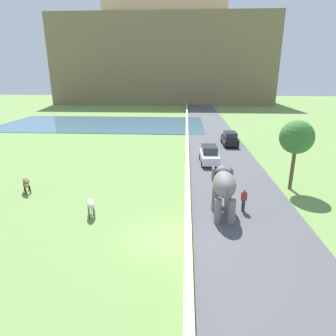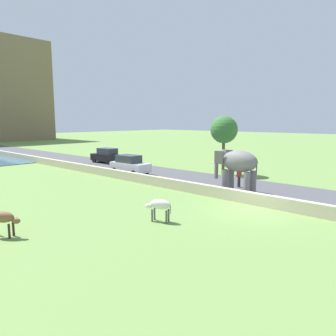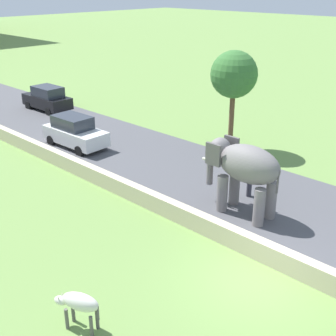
% 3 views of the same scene
% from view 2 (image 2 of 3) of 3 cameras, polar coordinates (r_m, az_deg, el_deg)
% --- Properties ---
extents(ground_plane, '(220.00, 220.00, 0.00)m').
position_cam_2_polar(ground_plane, '(18.95, 14.30, -7.24)').
color(ground_plane, '#6B8E47').
extents(road_surface, '(7.00, 120.00, 0.06)m').
position_cam_2_polar(road_surface, '(35.86, -10.79, 0.32)').
color(road_surface, '#4C4C51').
rests_on(road_surface, ground).
extents(barrier_wall, '(0.40, 110.00, 0.74)m').
position_cam_2_polar(barrier_wall, '(32.04, -14.10, -0.15)').
color(barrier_wall, beige).
rests_on(barrier_wall, ground).
extents(elephant, '(1.41, 3.47, 2.99)m').
position_cam_2_polar(elephant, '(22.89, 12.08, 0.74)').
color(elephant, slate).
rests_on(elephant, ground).
extents(person_beside_elephant, '(0.36, 0.22, 1.63)m').
position_cam_2_polar(person_beside_elephant, '(24.59, 12.55, -1.49)').
color(person_beside_elephant, '#33333D').
rests_on(person_beside_elephant, ground).
extents(car_black, '(1.88, 4.05, 1.80)m').
position_cam_2_polar(car_black, '(38.42, -10.88, 2.16)').
color(car_black, black).
rests_on(car_black, ground).
extents(car_white, '(1.91, 4.06, 1.80)m').
position_cam_2_polar(car_white, '(30.39, -6.82, 0.59)').
color(car_white, white).
rests_on(car_white, ground).
extents(cow_white, '(0.82, 1.41, 1.15)m').
position_cam_2_polar(cow_white, '(16.14, -1.56, -6.67)').
color(cow_white, silver).
rests_on(cow_white, ground).
extents(cow_brown, '(1.08, 1.32, 1.15)m').
position_cam_2_polar(cow_brown, '(15.78, -27.28, -7.99)').
color(cow_brown, brown).
rests_on(cow_brown, ground).
extents(tree_near, '(2.54, 2.54, 5.46)m').
position_cam_2_polar(tree_near, '(30.30, 9.94, 6.68)').
color(tree_near, brown).
rests_on(tree_near, ground).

